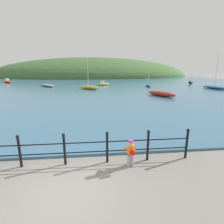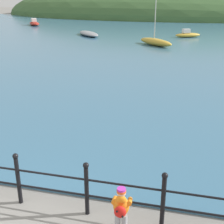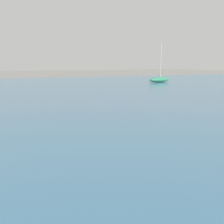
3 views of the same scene
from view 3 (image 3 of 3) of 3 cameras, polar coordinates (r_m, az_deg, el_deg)
boat_white_sailboat at (r=36.96m, az=8.66°, el=5.91°), size 1.68×3.60×4.45m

